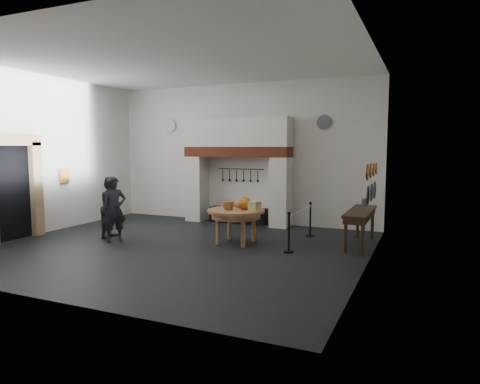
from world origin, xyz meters
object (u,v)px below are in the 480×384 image
at_px(side_table, 360,211).
at_px(visitor_far, 112,207).
at_px(iron_range, 238,215).
at_px(visitor_near, 114,209).
at_px(barrier_post_near, 289,233).
at_px(barrier_post_far, 310,220).
at_px(work_table, 236,211).

bearing_deg(side_table, visitor_far, -165.17).
distance_m(iron_range, side_table, 4.50).
xyz_separation_m(visitor_near, visitor_far, (-0.40, 0.40, -0.02)).
distance_m(iron_range, barrier_post_near, 4.11).
distance_m(iron_range, barrier_post_far, 2.90).
distance_m(work_table, barrier_post_near, 1.63).
relative_size(work_table, barrier_post_far, 1.63).
xyz_separation_m(visitor_far, barrier_post_far, (4.90, 2.32, -0.39)).
relative_size(side_table, barrier_post_near, 2.44).
relative_size(work_table, side_table, 0.67).
bearing_deg(iron_range, work_table, -67.27).
bearing_deg(visitor_far, work_table, -91.84).
relative_size(side_table, barrier_post_far, 2.44).
relative_size(work_table, visitor_far, 0.88).
relative_size(work_table, visitor_near, 0.86).
height_order(visitor_near, visitor_far, visitor_near).
bearing_deg(side_table, barrier_post_near, -136.48).
height_order(side_table, barrier_post_far, same).
xyz_separation_m(side_table, barrier_post_far, (-1.43, 0.64, -0.42)).
xyz_separation_m(visitor_far, side_table, (6.33, 1.68, 0.03)).
distance_m(visitor_far, side_table, 6.54).
height_order(iron_range, visitor_near, visitor_near).
relative_size(visitor_far, side_table, 0.76).
relative_size(iron_range, barrier_post_far, 2.11).
xyz_separation_m(work_table, barrier_post_near, (1.53, -0.39, -0.39)).
relative_size(visitor_near, barrier_post_far, 1.89).
bearing_deg(barrier_post_far, visitor_far, -154.66).
bearing_deg(side_table, visitor_near, -160.70).
xyz_separation_m(work_table, side_table, (2.96, 0.97, 0.03)).
bearing_deg(visitor_far, side_table, -88.91).
relative_size(barrier_post_near, barrier_post_far, 1.00).
bearing_deg(visitor_far, visitor_near, -148.74).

